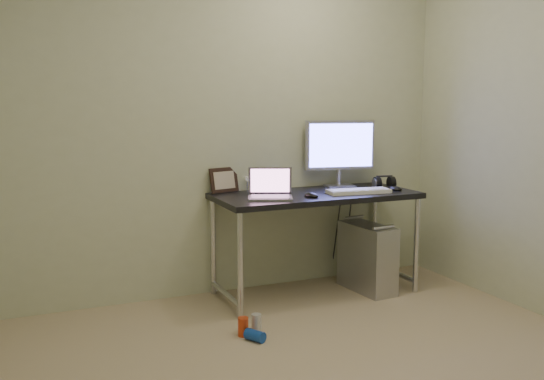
{
  "coord_description": "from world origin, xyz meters",
  "views": [
    {
      "loc": [
        -1.44,
        -2.41,
        1.42
      ],
      "look_at": [
        0.09,
        1.08,
        0.85
      ],
      "focal_mm": 40.0,
      "sensor_mm": 36.0,
      "label": 1
    }
  ],
  "objects": [
    {
      "name": "wall_back",
      "position": [
        0.0,
        1.75,
        1.25
      ],
      "size": [
        3.5,
        0.02,
        2.5
      ],
      "primitive_type": "cube",
      "color": "beige",
      "rests_on": "ground"
    },
    {
      "name": "desk",
      "position": [
        0.59,
        1.43,
        0.66
      ],
      "size": [
        1.47,
        0.64,
        0.75
      ],
      "color": "black",
      "rests_on": "ground"
    },
    {
      "name": "tower_computer",
      "position": [
        0.97,
        1.33,
        0.25
      ],
      "size": [
        0.25,
        0.5,
        0.53
      ],
      "rotation": [
        0.0,
        0.0,
        0.09
      ],
      "color": "#B2B2B6",
      "rests_on": "ground"
    },
    {
      "name": "cable_a",
      "position": [
        0.92,
        1.7,
        0.4
      ],
      "size": [
        0.01,
        0.16,
        0.69
      ],
      "primitive_type": "cylinder",
      "rotation": [
        0.21,
        0.0,
        0.0
      ],
      "color": "black",
      "rests_on": "ground"
    },
    {
      "name": "cable_b",
      "position": [
        1.01,
        1.68,
        0.38
      ],
      "size": [
        0.02,
        0.11,
        0.71
      ],
      "primitive_type": "cylinder",
      "rotation": [
        0.14,
        0.0,
        0.09
      ],
      "color": "black",
      "rests_on": "ground"
    },
    {
      "name": "can_red",
      "position": [
        -0.2,
        0.87,
        0.06
      ],
      "size": [
        0.06,
        0.06,
        0.12
      ],
      "primitive_type": "cylinder",
      "rotation": [
        0.0,
        0.0,
        -0.02
      ],
      "color": "red",
      "rests_on": "ground"
    },
    {
      "name": "can_white",
      "position": [
        -0.1,
        0.89,
        0.06
      ],
      "size": [
        0.08,
        0.08,
        0.11
      ],
      "primitive_type": "cylinder",
      "rotation": [
        0.0,
        0.0,
        -0.29
      ],
      "color": "silver",
      "rests_on": "ground"
    },
    {
      "name": "can_blue",
      "position": [
        -0.16,
        0.76,
        0.03
      ],
      "size": [
        0.12,
        0.14,
        0.07
      ],
      "primitive_type": "cylinder",
      "rotation": [
        1.57,
        0.0,
        0.5
      ],
      "color": "#1544AC",
      "rests_on": "ground"
    },
    {
      "name": "laptop",
      "position": [
        0.2,
        1.36,
        0.8
      ],
      "size": [
        0.37,
        0.34,
        0.21
      ],
      "rotation": [
        0.0,
        0.0,
        -0.4
      ],
      "color": "#B4B4BC",
      "rests_on": "desk"
    },
    {
      "name": "monitor",
      "position": [
        0.9,
        1.62,
        1.05
      ],
      "size": [
        0.54,
        0.2,
        0.51
      ],
      "rotation": [
        0.0,
        0.0,
        -0.2
      ],
      "color": "#B4B4BC",
      "rests_on": "desk"
    },
    {
      "name": "keyboard",
      "position": [
        0.87,
        1.3,
        0.76
      ],
      "size": [
        0.47,
        0.2,
        0.03
      ],
      "primitive_type": "cube",
      "rotation": [
        0.0,
        0.0,
        -0.11
      ],
      "color": "white",
      "rests_on": "desk"
    },
    {
      "name": "mouse_right",
      "position": [
        1.19,
        1.3,
        0.77
      ],
      "size": [
        0.08,
        0.13,
        0.04
      ],
      "primitive_type": "ellipsoid",
      "rotation": [
        0.0,
        0.0,
        0.07
      ],
      "color": "black",
      "rests_on": "desk"
    },
    {
      "name": "mouse_left",
      "position": [
        0.47,
        1.27,
        0.77
      ],
      "size": [
        0.1,
        0.13,
        0.04
      ],
      "primitive_type": "ellipsoid",
      "rotation": [
        0.0,
        0.0,
        0.2
      ],
      "color": "black",
      "rests_on": "desk"
    },
    {
      "name": "headphones",
      "position": [
        1.23,
        1.5,
        0.78
      ],
      "size": [
        0.18,
        0.1,
        0.11
      ],
      "rotation": [
        0.0,
        0.0,
        -0.16
      ],
      "color": "black",
      "rests_on": "desk"
    },
    {
      "name": "picture_frame",
      "position": [
        -0.01,
        1.73,
        0.84
      ],
      "size": [
        0.24,
        0.11,
        0.18
      ],
      "primitive_type": "cube",
      "rotation": [
        -0.21,
        0.0,
        0.23
      ],
      "color": "black",
      "rests_on": "desk"
    },
    {
      "name": "webcam",
      "position": [
        0.17,
        1.71,
        0.83
      ],
      "size": [
        0.04,
        0.03,
        0.11
      ],
      "rotation": [
        0.0,
        0.0,
        -0.06
      ],
      "color": "silver",
      "rests_on": "desk"
    }
  ]
}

